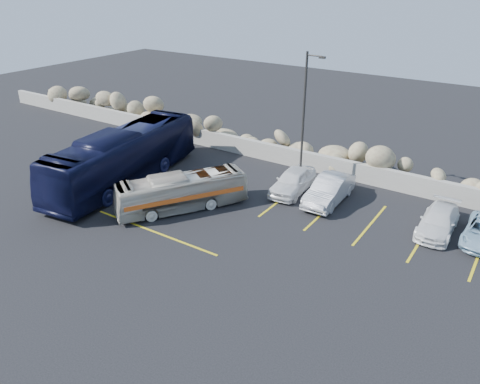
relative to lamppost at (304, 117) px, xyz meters
The scene contains 10 objects.
ground 10.73m from the lamppost, 105.05° to the right, with size 90.00×90.00×0.00m, color black.
seawall 5.14m from the lamppost, 135.63° to the left, with size 60.00×0.40×1.20m, color gray.
riprap_pile 5.40m from the lamppost, 124.63° to the left, with size 54.00×2.80×2.60m, color #8A755A, non-canonical shape.
parking_lines 6.18m from the lamppost, 62.01° to the right, with size 18.16×9.36×0.01m.
lamppost is the anchor object (origin of this frame).
vintage_bus 8.32m from the lamppost, 121.43° to the right, with size 1.71×7.29×2.03m, color beige.
tour_coach 11.20m from the lamppost, 148.86° to the right, with size 2.80×11.95×3.33m, color black.
car_a 3.79m from the lamppost, 86.51° to the right, with size 1.66×4.12×1.40m, color white.
car_b 4.47m from the lamppost, 26.91° to the right, with size 1.55×4.44×1.46m, color silver.
car_c 9.26m from the lamppost, ahead, with size 1.63×4.02×1.17m, color white.
Camera 1 is at (14.02, -14.50, 11.98)m, focal length 35.00 mm.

